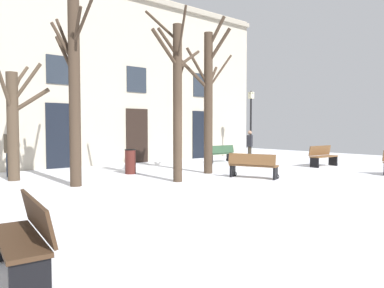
{
  "coord_description": "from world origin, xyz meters",
  "views": [
    {
      "loc": [
        -7.26,
        -7.1,
        1.73
      ],
      "look_at": [
        0.0,
        1.64,
        1.21
      ],
      "focal_mm": 33.57,
      "sensor_mm": 36.0,
      "label": 1
    }
  ],
  "objects_px": {
    "person_near_bench": "(11,149)",
    "bench_by_litter_bin": "(253,166)",
    "tree_center": "(208,96)",
    "person_by_shop_door": "(250,144)",
    "tree_near_facade": "(14,119)",
    "streetlamp": "(251,117)",
    "litter_bin": "(130,161)",
    "tree_right_of_center": "(74,87)",
    "tree_left_of_center": "(177,94)",
    "bench_back_to_back_left": "(221,154)",
    "bench_facing_shops": "(24,237)",
    "bench_near_lamp": "(323,156)"
  },
  "relations": [
    {
      "from": "litter_bin",
      "to": "person_near_bench",
      "type": "height_order",
      "value": "person_near_bench"
    },
    {
      "from": "bench_near_lamp",
      "to": "bench_by_litter_bin",
      "type": "bearing_deg",
      "value": -172.07
    },
    {
      "from": "bench_facing_shops",
      "to": "bench_back_to_back_left",
      "type": "height_order",
      "value": "bench_facing_shops"
    },
    {
      "from": "bench_by_litter_bin",
      "to": "tree_left_of_center",
      "type": "bearing_deg",
      "value": 43.57
    },
    {
      "from": "streetlamp",
      "to": "bench_by_litter_bin",
      "type": "xyz_separation_m",
      "value": [
        -5.68,
        -5.04,
        -1.85
      ]
    },
    {
      "from": "tree_right_of_center",
      "to": "streetlamp",
      "type": "height_order",
      "value": "tree_right_of_center"
    },
    {
      "from": "tree_right_of_center",
      "to": "person_by_shop_door",
      "type": "bearing_deg",
      "value": 11.03
    },
    {
      "from": "tree_near_facade",
      "to": "tree_center",
      "type": "xyz_separation_m",
      "value": [
        6.09,
        -2.68,
        0.91
      ]
    },
    {
      "from": "bench_by_litter_bin",
      "to": "litter_bin",
      "type": "bearing_deg",
      "value": 12.76
    },
    {
      "from": "tree_near_facade",
      "to": "streetlamp",
      "type": "xyz_separation_m",
      "value": [
        12.03,
        0.39,
        0.28
      ]
    },
    {
      "from": "bench_near_lamp",
      "to": "litter_bin",
      "type": "bearing_deg",
      "value": 160.53
    },
    {
      "from": "tree_right_of_center",
      "to": "person_by_shop_door",
      "type": "distance_m",
      "value": 10.31
    },
    {
      "from": "tree_right_of_center",
      "to": "litter_bin",
      "type": "bearing_deg",
      "value": 28.18
    },
    {
      "from": "bench_back_to_back_left",
      "to": "person_by_shop_door",
      "type": "bearing_deg",
      "value": 159.72
    },
    {
      "from": "litter_bin",
      "to": "bench_facing_shops",
      "type": "distance_m",
      "value": 9.26
    },
    {
      "from": "bench_near_lamp",
      "to": "person_by_shop_door",
      "type": "bearing_deg",
      "value": 102.2
    },
    {
      "from": "bench_back_to_back_left",
      "to": "bench_by_litter_bin",
      "type": "bearing_deg",
      "value": 55.2
    },
    {
      "from": "tree_right_of_center",
      "to": "bench_back_to_back_left",
      "type": "xyz_separation_m",
      "value": [
        8.37,
        2.46,
        -2.47
      ]
    },
    {
      "from": "person_by_shop_door",
      "to": "tree_near_facade",
      "type": "bearing_deg",
      "value": 150.66
    },
    {
      "from": "bench_facing_shops",
      "to": "litter_bin",
      "type": "bearing_deg",
      "value": 148.55
    },
    {
      "from": "streetlamp",
      "to": "bench_facing_shops",
      "type": "relative_size",
      "value": 2.35
    },
    {
      "from": "bench_by_litter_bin",
      "to": "bench_back_to_back_left",
      "type": "xyz_separation_m",
      "value": [
        3.08,
        4.72,
        0.0
      ]
    },
    {
      "from": "streetlamp",
      "to": "litter_bin",
      "type": "xyz_separation_m",
      "value": [
        -8.3,
        -1.35,
        -1.82
      ]
    },
    {
      "from": "person_near_bench",
      "to": "tree_right_of_center",
      "type": "bearing_deg",
      "value": -86.94
    },
    {
      "from": "bench_back_to_back_left",
      "to": "person_near_bench",
      "type": "height_order",
      "value": "person_near_bench"
    },
    {
      "from": "bench_near_lamp",
      "to": "person_by_shop_door",
      "type": "xyz_separation_m",
      "value": [
        -0.62,
        3.72,
        0.4
      ]
    },
    {
      "from": "streetlamp",
      "to": "bench_back_to_back_left",
      "type": "bearing_deg",
      "value": -172.85
    },
    {
      "from": "tree_right_of_center",
      "to": "tree_near_facade",
      "type": "xyz_separation_m",
      "value": [
        -1.06,
        2.4,
        -0.9
      ]
    },
    {
      "from": "tree_right_of_center",
      "to": "bench_by_litter_bin",
      "type": "bearing_deg",
      "value": -23.13
    },
    {
      "from": "tree_center",
      "to": "litter_bin",
      "type": "height_order",
      "value": "tree_center"
    },
    {
      "from": "litter_bin",
      "to": "tree_center",
      "type": "bearing_deg",
      "value": -36.09
    },
    {
      "from": "bench_by_litter_bin",
      "to": "bench_facing_shops",
      "type": "bearing_deg",
      "value": 91.33
    },
    {
      "from": "tree_near_facade",
      "to": "bench_by_litter_bin",
      "type": "relative_size",
      "value": 2.24
    },
    {
      "from": "tree_center",
      "to": "bench_back_to_back_left",
      "type": "height_order",
      "value": "tree_center"
    },
    {
      "from": "person_near_bench",
      "to": "person_by_shop_door",
      "type": "height_order",
      "value": "person_near_bench"
    },
    {
      "from": "person_near_bench",
      "to": "tree_near_facade",
      "type": "bearing_deg",
      "value": -108.62
    },
    {
      "from": "streetlamp",
      "to": "person_near_bench",
      "type": "height_order",
      "value": "streetlamp"
    },
    {
      "from": "tree_near_facade",
      "to": "bench_by_litter_bin",
      "type": "bearing_deg",
      "value": -36.25
    },
    {
      "from": "tree_near_facade",
      "to": "person_by_shop_door",
      "type": "xyz_separation_m",
      "value": [
        10.98,
        -0.46,
        -1.15
      ]
    },
    {
      "from": "person_near_bench",
      "to": "bench_by_litter_bin",
      "type": "bearing_deg",
      "value": -54.72
    },
    {
      "from": "tree_left_of_center",
      "to": "bench_by_litter_bin",
      "type": "bearing_deg",
      "value": -23.84
    },
    {
      "from": "tree_left_of_center",
      "to": "tree_center",
      "type": "bearing_deg",
      "value": 22.64
    },
    {
      "from": "bench_back_to_back_left",
      "to": "tree_near_facade",
      "type": "bearing_deg",
      "value": -1.3
    },
    {
      "from": "tree_center",
      "to": "person_near_bench",
      "type": "relative_size",
      "value": 3.3
    },
    {
      "from": "bench_back_to_back_left",
      "to": "tree_left_of_center",
      "type": "bearing_deg",
      "value": 31.85
    },
    {
      "from": "tree_right_of_center",
      "to": "person_near_bench",
      "type": "height_order",
      "value": "tree_right_of_center"
    },
    {
      "from": "tree_left_of_center",
      "to": "bench_near_lamp",
      "type": "xyz_separation_m",
      "value": [
        7.67,
        -0.6,
        -2.33
      ]
    },
    {
      "from": "streetlamp",
      "to": "bench_by_litter_bin",
      "type": "distance_m",
      "value": 7.82
    },
    {
      "from": "tree_center",
      "to": "bench_facing_shops",
      "type": "bearing_deg",
      "value": -144.81
    },
    {
      "from": "bench_facing_shops",
      "to": "person_by_shop_door",
      "type": "bearing_deg",
      "value": 127.36
    }
  ]
}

